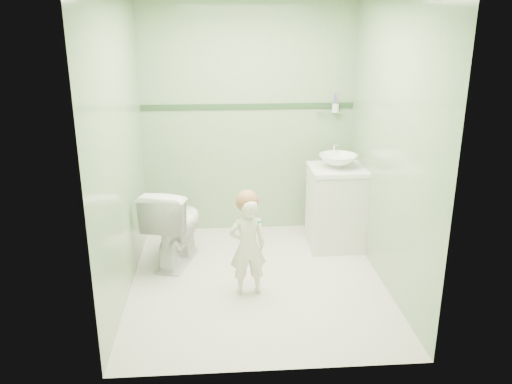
{
  "coord_description": "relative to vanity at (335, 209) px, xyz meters",
  "views": [
    {
      "loc": [
        -0.32,
        -4.16,
        2.22
      ],
      "look_at": [
        0.0,
        0.15,
        0.78
      ],
      "focal_mm": 36.85,
      "sensor_mm": 36.0,
      "label": 1
    }
  ],
  "objects": [
    {
      "name": "toilet",
      "position": [
        -1.58,
        -0.25,
        -0.02
      ],
      "size": [
        0.61,
        0.83,
        0.76
      ],
      "primitive_type": "imported",
      "rotation": [
        0.0,
        0.0,
        2.86
      ],
      "color": "white",
      "rests_on": "ground"
    },
    {
      "name": "hair_cap",
      "position": [
        -0.94,
        -0.88,
        0.41
      ],
      "size": [
        0.19,
        0.19,
        0.19
      ],
      "primitive_type": "sphere",
      "color": "#A06941",
      "rests_on": "toddler"
    },
    {
      "name": "room_shell",
      "position": [
        -0.84,
        -0.7,
        0.8
      ],
      "size": [
        2.5,
        2.54,
        2.4
      ],
      "color": "#7DAC7A",
      "rests_on": "ground"
    },
    {
      "name": "trim_stripe",
      "position": [
        -0.84,
        0.54,
        0.95
      ],
      "size": [
        2.2,
        0.02,
        0.05
      ],
      "primitive_type": "cube",
      "color": "#2A4B2A",
      "rests_on": "room_shell"
    },
    {
      "name": "faucet",
      "position": [
        0.0,
        0.19,
        0.57
      ],
      "size": [
        0.03,
        0.13,
        0.18
      ],
      "color": "silver",
      "rests_on": "counter"
    },
    {
      "name": "vanity",
      "position": [
        0.0,
        0.0,
        0.0
      ],
      "size": [
        0.52,
        0.5,
        0.8
      ],
      "primitive_type": "cube",
      "color": "silver",
      "rests_on": "ground"
    },
    {
      "name": "counter",
      "position": [
        0.0,
        0.0,
        0.41
      ],
      "size": [
        0.54,
        0.52,
        0.04
      ],
      "primitive_type": "cube",
      "color": "white",
      "rests_on": "vanity"
    },
    {
      "name": "basin",
      "position": [
        0.0,
        0.0,
        0.49
      ],
      "size": [
        0.37,
        0.37,
        0.13
      ],
      "primitive_type": "imported",
      "color": "white",
      "rests_on": "counter"
    },
    {
      "name": "teal_toothbrush",
      "position": [
        -0.85,
        -1.02,
        0.29
      ],
      "size": [
        0.11,
        0.14,
        0.08
      ],
      "color": "#137E74",
      "rests_on": "toddler"
    },
    {
      "name": "cup_holder",
      "position": [
        0.05,
        0.48,
        0.93
      ],
      "size": [
        0.26,
        0.07,
        0.21
      ],
      "color": "silver",
      "rests_on": "room_shell"
    },
    {
      "name": "toddler",
      "position": [
        -0.94,
        -0.9,
        0.02
      ],
      "size": [
        0.33,
        0.24,
        0.85
      ],
      "primitive_type": "imported",
      "rotation": [
        0.0,
        0.0,
        3.28
      ],
      "color": "silver",
      "rests_on": "ground"
    },
    {
      "name": "ground",
      "position": [
        -0.84,
        -0.7,
        -0.4
      ],
      "size": [
        2.5,
        2.5,
        0.0
      ],
      "primitive_type": "plane",
      "color": "silver",
      "rests_on": "ground"
    }
  ]
}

